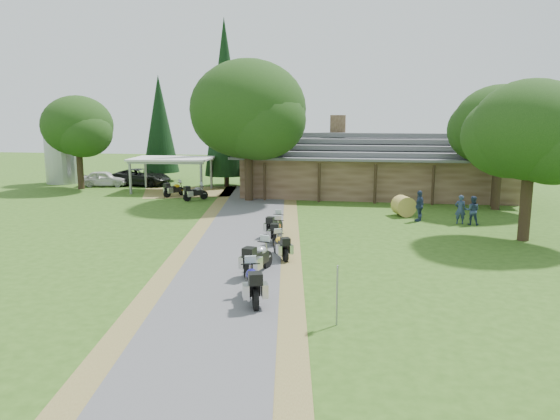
% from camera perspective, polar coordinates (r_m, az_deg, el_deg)
% --- Properties ---
extents(ground, '(120.00, 120.00, 0.00)m').
position_cam_1_polar(ground, '(21.31, -5.89, -7.59)').
color(ground, '#2F5217').
rests_on(ground, ground).
extents(driveway, '(51.95, 51.95, 0.00)m').
position_cam_1_polar(driveway, '(25.14, -4.67, -4.77)').
color(driveway, '#4E4E50').
rests_on(driveway, ground).
extents(lodge, '(21.40, 9.40, 4.90)m').
position_cam_1_polar(lodge, '(43.78, 9.88, 4.82)').
color(lodge, brown).
rests_on(lodge, ground).
extents(silo, '(2.97, 2.97, 5.92)m').
position_cam_1_polar(silo, '(53.65, -21.89, 5.77)').
color(silo, gray).
rests_on(silo, ground).
extents(carport, '(6.62, 4.63, 2.76)m').
position_cam_1_polar(carport, '(45.67, -11.21, 3.65)').
color(carport, silver).
rests_on(carport, ground).
extents(car_white_sedan, '(3.07, 5.48, 1.72)m').
position_cam_1_polar(car_white_sedan, '(50.24, -17.88, 3.35)').
color(car_white_sedan, silver).
rests_on(car_white_sedan, ground).
extents(car_dark_suv, '(3.02, 6.02, 2.23)m').
position_cam_1_polar(car_dark_suv, '(49.94, -14.35, 3.78)').
color(car_dark_suv, black).
rests_on(car_dark_suv, ground).
extents(motorcycle_row_a, '(1.34, 2.25, 1.46)m').
position_cam_1_polar(motorcycle_row_a, '(19.00, -2.89, -7.47)').
color(motorcycle_row_a, navy).
rests_on(motorcycle_row_a, ground).
extents(motorcycle_row_b, '(1.19, 2.24, 1.46)m').
position_cam_1_polar(motorcycle_row_b, '(22.17, -2.25, -4.86)').
color(motorcycle_row_b, '#A2A6AB').
rests_on(motorcycle_row_b, ground).
extents(motorcycle_row_c, '(1.29, 1.87, 1.22)m').
position_cam_1_polar(motorcycle_row_c, '(24.53, 0.08, -3.64)').
color(motorcycle_row_c, yellow).
rests_on(motorcycle_row_c, ground).
extents(motorcycle_row_d, '(0.68, 1.89, 1.28)m').
position_cam_1_polar(motorcycle_row_d, '(27.31, -0.35, -2.14)').
color(motorcycle_row_d, '#C85015').
rests_on(motorcycle_row_d, ground).
extents(motorcycle_row_e, '(0.92, 1.95, 1.28)m').
position_cam_1_polar(motorcycle_row_e, '(28.92, -0.51, -1.43)').
color(motorcycle_row_e, black).
rests_on(motorcycle_row_e, ground).
extents(motorcycle_carport_a, '(1.49, 1.86, 1.25)m').
position_cam_1_polar(motorcycle_carport_a, '(42.87, -10.95, 2.22)').
color(motorcycle_carport_a, gold).
rests_on(motorcycle_carport_a, ground).
extents(motorcycle_carport_b, '(1.65, 1.81, 1.27)m').
position_cam_1_polar(motorcycle_carport_b, '(40.81, -8.82, 1.89)').
color(motorcycle_carport_b, gray).
rests_on(motorcycle_carport_b, ground).
extents(person_a, '(0.59, 0.44, 2.00)m').
position_cam_1_polar(person_a, '(33.55, 18.33, 0.31)').
color(person_a, navy).
rests_on(person_a, ground).
extents(person_b, '(0.62, 0.49, 1.98)m').
position_cam_1_polar(person_b, '(33.48, 19.47, 0.20)').
color(person_b, navy).
rests_on(person_b, ground).
extents(person_c, '(0.68, 0.75, 2.18)m').
position_cam_1_polar(person_c, '(33.64, 14.39, 0.69)').
color(person_c, navy).
rests_on(person_c, ground).
extents(hay_bale, '(1.58, 1.51, 1.27)m').
position_cam_1_polar(hay_bale, '(35.16, 12.79, 0.41)').
color(hay_bale, '#A28D3B').
rests_on(hay_bale, ground).
extents(sign_post, '(0.34, 0.06, 1.91)m').
position_cam_1_polar(sign_post, '(16.99, 5.98, -8.90)').
color(sign_post, gray).
rests_on(sign_post, ground).
extents(oak_lodge_left, '(8.35, 8.35, 10.73)m').
position_cam_1_polar(oak_lodge_left, '(39.79, -3.33, 8.63)').
color(oak_lodge_left, black).
rests_on(oak_lodge_left, ground).
extents(oak_lodge_right, '(6.21, 6.21, 9.06)m').
position_cam_1_polar(oak_lodge_right, '(38.93, 22.00, 6.63)').
color(oak_lodge_right, black).
rests_on(oak_lodge_right, ground).
extents(oak_driveway, '(5.90, 5.90, 9.05)m').
position_cam_1_polar(oak_driveway, '(29.99, 24.66, 5.55)').
color(oak_driveway, black).
rests_on(oak_driveway, ground).
extents(oak_silo, '(5.84, 5.84, 8.59)m').
position_cam_1_polar(oak_silo, '(48.93, -20.34, 7.07)').
color(oak_silo, black).
rests_on(oak_silo, ground).
extents(cedar_near, '(3.76, 3.76, 14.31)m').
position_cam_1_polar(cedar_near, '(47.83, -5.74, 11.02)').
color(cedar_near, black).
rests_on(cedar_near, ground).
extents(cedar_far, '(3.34, 3.34, 9.80)m').
position_cam_1_polar(cedar_far, '(52.35, -12.44, 8.30)').
color(cedar_far, black).
rests_on(cedar_far, ground).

